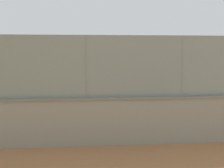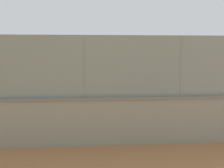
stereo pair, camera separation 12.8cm
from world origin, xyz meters
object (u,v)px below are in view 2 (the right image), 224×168
Objects in this scene: player_baseline_waiting at (116,79)px; sports_ball at (118,91)px; player_foreground_swinging at (142,76)px; player_crossing_court at (75,84)px.

player_baseline_waiting reaches higher than sports_ball.
player_baseline_waiting is 7.69× the size of sports_ball.
player_foreground_swinging is 3.22m from sports_ball.
player_crossing_court is (2.94, 3.99, 0.11)m from player_baseline_waiting.
player_foreground_swinging is at bearing -151.13° from player_baseline_waiting.
player_crossing_court is 8.52× the size of sports_ball.
player_baseline_waiting is at bearing -88.16° from sports_ball.
player_baseline_waiting is 1.36m from sports_ball.
player_crossing_court is at bearing 45.56° from player_foreground_swinging.
sports_ball is (-0.04, 1.11, -0.78)m from player_baseline_waiting.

